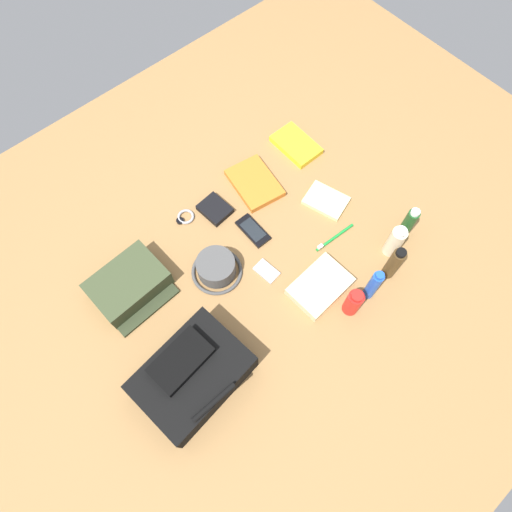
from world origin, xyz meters
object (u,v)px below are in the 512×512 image
object	(u,v)px
backpack	(192,375)
sunscreen_spray	(353,302)
shampoo_bottle	(408,223)
folded_towel	(320,286)
wristwatch	(185,217)
paperback_novel	(296,145)
lotion_bottle	(395,241)
travel_guidebook	(254,183)
media_player	(267,271)
wallet	(215,209)
toothbrush	(333,239)
bucket_hat	(216,268)
cell_phone	(253,231)
deodorant_spray	(373,285)
toiletry_pouch	(129,285)
cologne_bottle	(394,263)
notepad	(326,201)

from	to	relation	value
backpack	sunscreen_spray	bearing A→B (deg)	163.17
shampoo_bottle	folded_towel	distance (m)	0.38
wristwatch	paperback_novel	bearing A→B (deg)	176.72
lotion_bottle	travel_guidebook	xyz separation A→B (m)	(0.18, -0.52, -0.06)
sunscreen_spray	folded_towel	bearing A→B (deg)	-78.18
media_player	wallet	distance (m)	0.31
toothbrush	travel_guidebook	bearing A→B (deg)	-80.86
bucket_hat	travel_guidebook	distance (m)	0.38
wristwatch	wallet	distance (m)	0.11
cell_phone	paperback_novel	bearing A→B (deg)	-155.10
lotion_bottle	deodorant_spray	distance (m)	0.19
shampoo_bottle	bucket_hat	bearing A→B (deg)	-28.21
toiletry_pouch	cologne_bottle	bearing A→B (deg)	142.77
travel_guidebook	notepad	xyz separation A→B (m)	(-0.15, 0.23, -0.00)
deodorant_spray	wristwatch	world-z (taller)	deodorant_spray
bucket_hat	paperback_novel	world-z (taller)	bucket_hat
paperback_novel	cell_phone	xyz separation A→B (m)	(0.38, 0.17, -0.00)
deodorant_spray	notepad	size ratio (longest dim) A/B	1.14
lotion_bottle	paperback_novel	bearing A→B (deg)	-96.50
wallet	sunscreen_spray	bearing A→B (deg)	95.06
folded_towel	deodorant_spray	bearing A→B (deg)	131.52
notepad	shampoo_bottle	bearing A→B (deg)	95.19
notepad	bucket_hat	bearing A→B (deg)	-22.56
cologne_bottle	paperback_novel	size ratio (longest dim) A/B	0.91
shampoo_bottle	lotion_bottle	world-z (taller)	shampoo_bottle
shampoo_bottle	wristwatch	world-z (taller)	shampoo_bottle
cologne_bottle	wallet	bearing A→B (deg)	-63.41
notepad	wristwatch	bearing A→B (deg)	-50.57
cologne_bottle	deodorant_spray	xyz separation A→B (m)	(0.11, 0.01, 0.00)
sunscreen_spray	cell_phone	distance (m)	0.44
toiletry_pouch	bucket_hat	xyz separation A→B (m)	(-0.26, 0.14, -0.00)
shampoo_bottle	folded_towel	xyz separation A→B (m)	(0.37, -0.04, -0.06)
wallet	travel_guidebook	bearing A→B (deg)	172.40
lotion_bottle	cologne_bottle	world-z (taller)	cologne_bottle
toothbrush	notepad	bearing A→B (deg)	-126.11
bucket_hat	shampoo_bottle	world-z (taller)	shampoo_bottle
bucket_hat	toothbrush	distance (m)	0.43
bucket_hat	paperback_novel	size ratio (longest dim) A/B	0.94
shampoo_bottle	travel_guidebook	world-z (taller)	shampoo_bottle
deodorant_spray	wallet	world-z (taller)	deodorant_spray
lotion_bottle	paperback_novel	distance (m)	0.56
travel_guidebook	cell_phone	size ratio (longest dim) A/B	1.70
lotion_bottle	wristwatch	size ratio (longest dim) A/B	2.11
bucket_hat	sunscreen_spray	bearing A→B (deg)	122.44
media_player	toothbrush	distance (m)	0.27
shampoo_bottle	deodorant_spray	bearing A→B (deg)	16.18
toiletry_pouch	cologne_bottle	size ratio (longest dim) A/B	1.46
cologne_bottle	paperback_novel	xyz separation A→B (m)	(-0.13, -0.60, -0.07)
notepad	travel_guidebook	bearing A→B (deg)	-73.95
backpack	lotion_bottle	size ratio (longest dim) A/B	2.34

